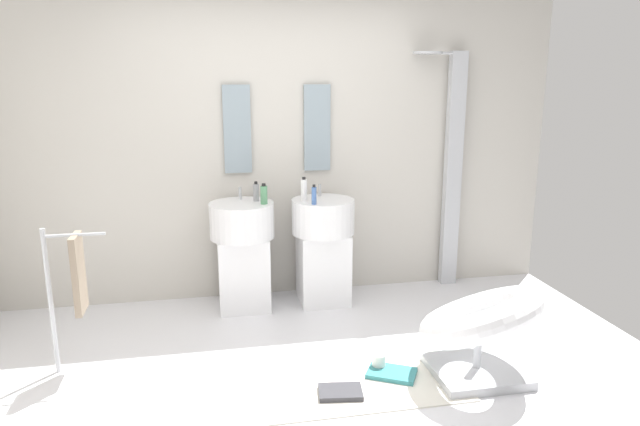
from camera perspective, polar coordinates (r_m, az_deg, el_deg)
ground_plane at (r=3.67m, az=-0.66°, el=-17.04°), size 4.80×3.60×0.04m
rear_partition at (r=4.83m, az=-4.32°, el=6.97°), size 4.80×0.10×2.60m
pedestal_sink_left at (r=4.64m, az=-7.70°, el=-3.64°), size 0.51×0.51×0.97m
pedestal_sink_right at (r=4.72m, az=0.31°, el=-3.22°), size 0.51×0.51×0.97m
vanity_mirror_left at (r=4.71m, az=-8.26°, el=8.25°), size 0.22×0.03×0.71m
vanity_mirror_right at (r=4.79m, az=-0.30°, el=8.47°), size 0.22×0.03×0.71m
shower_column at (r=5.14m, az=12.96°, el=4.59°), size 0.49×0.24×2.05m
lounge_chair at (r=3.74m, az=15.61°, el=-10.62°), size 1.10×1.10×0.65m
towel_rack at (r=3.88m, az=-23.31°, el=-5.90°), size 0.37×0.22×0.95m
area_rug at (r=3.69m, az=4.25°, el=-16.44°), size 1.24×0.68×0.01m
magazine_teal at (r=3.77m, az=7.15°, el=-15.54°), size 0.36×0.31×0.03m
magazine_charcoal at (r=3.55m, az=2.05°, el=-17.39°), size 0.28×0.21×0.03m
coffee_mug at (r=3.81m, az=5.88°, el=-14.53°), size 0.09×0.09×0.10m
soap_bottle_green at (r=4.47m, az=-5.61°, el=1.83°), size 0.06×0.06×0.16m
soap_bottle_blue at (r=4.44m, az=-0.60°, el=1.77°), size 0.04×0.04×0.16m
soap_bottle_grey at (r=4.59m, az=-6.39°, el=2.08°), size 0.05×0.05×0.16m
soap_bottle_white at (r=4.56m, az=-1.61°, el=2.32°), size 0.05×0.05×0.19m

